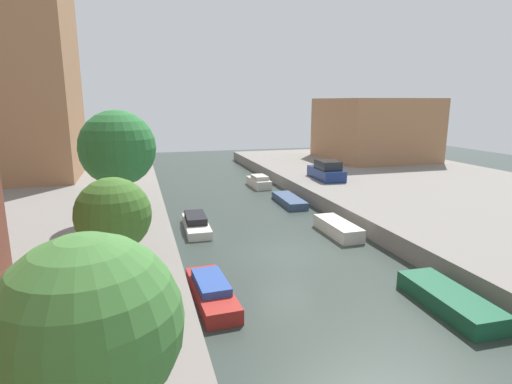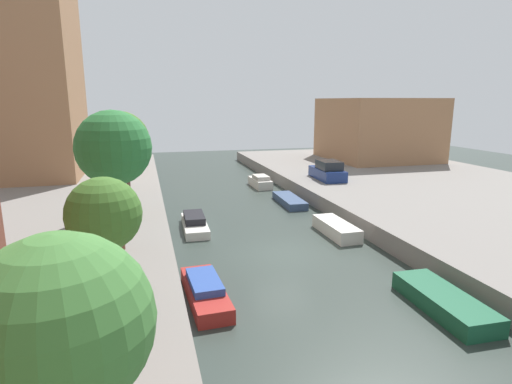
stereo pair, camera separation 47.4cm
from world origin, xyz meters
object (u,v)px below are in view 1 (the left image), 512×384
(street_tree_3, at_px, (118,149))
(moored_boat_right_4, at_px, (289,200))
(low_block_right, at_px, (374,129))
(street_tree_2, at_px, (113,215))
(moored_boat_right_2, at_px, (449,300))
(street_tree_4, at_px, (122,140))
(moored_boat_right_3, at_px, (338,228))
(moored_boat_right_5, at_px, (259,182))
(parked_car, at_px, (326,171))
(moored_boat_left_3, at_px, (196,223))
(street_tree_5, at_px, (125,137))
(street_tree_1, at_px, (90,329))
(moored_boat_left_2, at_px, (212,291))

(street_tree_3, height_order, moored_boat_right_4, street_tree_3)
(low_block_right, xyz_separation_m, street_tree_2, (-25.14, -27.49, -0.17))
(moored_boat_right_2, bearing_deg, street_tree_4, 133.25)
(low_block_right, distance_m, street_tree_3, 33.36)
(street_tree_4, height_order, moored_boat_right_3, street_tree_4)
(street_tree_4, height_order, moored_boat_right_5, street_tree_4)
(parked_car, xyz_separation_m, moored_boat_left_3, (-11.45, -7.21, -1.29))
(street_tree_3, relative_size, moored_boat_right_2, 1.40)
(street_tree_5, height_order, moored_boat_right_4, street_tree_5)
(street_tree_2, relative_size, moored_boat_right_3, 1.12)
(street_tree_2, relative_size, moored_boat_right_5, 1.25)
(moored_boat_right_3, bearing_deg, street_tree_5, 139.29)
(street_tree_1, relative_size, parked_car, 1.09)
(moored_boat_right_2, bearing_deg, moored_boat_left_2, 159.71)
(street_tree_5, relative_size, moored_boat_right_2, 1.19)
(street_tree_1, height_order, moored_boat_right_4, street_tree_1)
(moored_boat_left_3, bearing_deg, moored_boat_left_2, -94.36)
(street_tree_1, distance_m, street_tree_2, 6.31)
(street_tree_5, xyz_separation_m, moored_boat_right_3, (10.97, -9.44, -4.43))
(moored_boat_left_3, relative_size, moored_boat_right_4, 0.98)
(street_tree_2, distance_m, moored_boat_right_3, 13.92)
(street_tree_4, relative_size, parked_car, 1.37)
(street_tree_3, distance_m, moored_boat_right_3, 12.20)
(street_tree_2, bearing_deg, street_tree_4, 90.00)
(low_block_right, relative_size, street_tree_4, 1.84)
(street_tree_3, bearing_deg, moored_boat_right_5, 56.03)
(low_block_right, relative_size, street_tree_3, 1.79)
(street_tree_1, height_order, parked_car, street_tree_1)
(low_block_right, distance_m, moored_boat_right_2, 31.90)
(parked_car, bearing_deg, moored_boat_right_2, -102.78)
(moored_boat_left_3, xyz_separation_m, moored_boat_right_4, (7.15, 4.11, -0.10))
(street_tree_4, distance_m, moored_boat_left_2, 10.34)
(street_tree_2, height_order, street_tree_5, street_tree_5)
(street_tree_4, xyz_separation_m, moored_boat_left_3, (3.69, -0.04, -4.76))
(street_tree_5, distance_m, moored_boat_right_3, 15.13)
(moored_boat_right_4, bearing_deg, low_block_right, 41.43)
(street_tree_2, height_order, parked_car, street_tree_2)
(moored_boat_right_4, bearing_deg, parked_car, 35.73)
(low_block_right, distance_m, street_tree_4, 30.19)
(street_tree_1, relative_size, moored_boat_right_5, 1.37)
(street_tree_5, bearing_deg, moored_boat_right_3, -40.71)
(street_tree_2, xyz_separation_m, moored_boat_right_3, (10.97, 7.74, -3.66))
(street_tree_3, bearing_deg, moored_boat_left_2, -48.78)
(moored_boat_left_3, bearing_deg, street_tree_1, -102.20)
(street_tree_2, bearing_deg, street_tree_5, 90.00)
(low_block_right, xyz_separation_m, parked_car, (-10.00, -9.52, -2.55))
(moored_boat_left_2, distance_m, moored_boat_right_2, 8.38)
(moored_boat_right_3, xyz_separation_m, moored_boat_right_4, (-0.14, 7.12, -0.10))
(moored_boat_left_2, bearing_deg, moored_boat_right_3, 35.29)
(parked_car, distance_m, moored_boat_left_2, 19.99)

